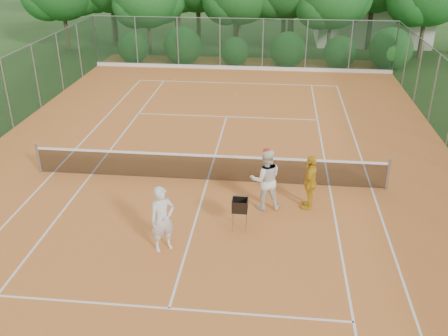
# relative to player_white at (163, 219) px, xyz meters

# --- Properties ---
(ground) EXTENTS (120.00, 120.00, 0.00)m
(ground) POSITION_rel_player_white_xyz_m (0.61, 4.10, -0.94)
(ground) COLOR #224017
(ground) RESTS_ON ground
(clay_court) EXTENTS (18.00, 36.00, 0.02)m
(clay_court) POSITION_rel_player_white_xyz_m (0.61, 4.10, -0.93)
(clay_court) COLOR orange
(clay_court) RESTS_ON ground
(club_building) EXTENTS (8.00, 5.00, 3.00)m
(club_building) POSITION_rel_player_white_xyz_m (9.61, 28.10, 0.56)
(club_building) COLOR beige
(club_building) RESTS_ON ground
(tennis_net) EXTENTS (11.97, 0.10, 1.10)m
(tennis_net) POSITION_rel_player_white_xyz_m (0.61, 4.10, -0.41)
(tennis_net) COLOR gray
(tennis_net) RESTS_ON clay_court
(player_white) EXTENTS (0.80, 0.74, 1.84)m
(player_white) POSITION_rel_player_white_xyz_m (0.00, 0.00, 0.00)
(player_white) COLOR silver
(player_white) RESTS_ON clay_court
(player_center_grp) EXTENTS (1.07, 0.91, 1.99)m
(player_center_grp) POSITION_rel_player_white_xyz_m (2.61, 2.47, 0.06)
(player_center_grp) COLOR white
(player_center_grp) RESTS_ON clay_court
(player_yellow) EXTENTS (0.63, 1.08, 1.73)m
(player_yellow) POSITION_rel_player_white_xyz_m (3.95, 2.64, -0.05)
(player_yellow) COLOR gold
(player_yellow) RESTS_ON clay_court
(ball_hopper) EXTENTS (0.42, 0.42, 0.96)m
(ball_hopper) POSITION_rel_player_white_xyz_m (1.94, 1.19, -0.16)
(ball_hopper) COLOR gray
(ball_hopper) RESTS_ON clay_court
(stray_ball_a) EXTENTS (0.07, 0.07, 0.07)m
(stray_ball_a) POSITION_rel_player_white_xyz_m (-2.92, 16.29, -0.89)
(stray_ball_a) COLOR yellow
(stray_ball_a) RESTS_ON clay_court
(stray_ball_b) EXTENTS (0.07, 0.07, 0.07)m
(stray_ball_b) POSITION_rel_player_white_xyz_m (2.49, 15.14, -0.89)
(stray_ball_b) COLOR gold
(stray_ball_b) RESTS_ON clay_court
(stray_ball_c) EXTENTS (0.07, 0.07, 0.07)m
(stray_ball_c) POSITION_rel_player_white_xyz_m (0.72, 13.73, -0.89)
(stray_ball_c) COLOR gold
(stray_ball_c) RESTS_ON clay_court
(court_markings) EXTENTS (11.03, 23.83, 0.01)m
(court_markings) POSITION_rel_player_white_xyz_m (0.61, 4.10, -0.92)
(court_markings) COLOR white
(court_markings) RESTS_ON clay_court
(fence_back) EXTENTS (18.07, 0.07, 3.00)m
(fence_back) POSITION_rel_player_white_xyz_m (0.61, 19.10, 0.58)
(fence_back) COLOR #19381E
(fence_back) RESTS_ON clay_court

